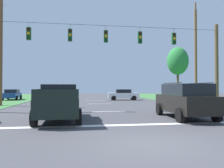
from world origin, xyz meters
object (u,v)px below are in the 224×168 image
pickup_truck (59,102)px  tree_roadside_right (178,61)px  distant_car_crossing_white (123,94)px  utility_pole_mid_right (196,55)px  overhead_signal_span (108,58)px  suv_black (185,100)px  distant_car_far_parked (12,94)px  utility_pole_near_left (1,50)px  distant_car_oncoming (194,97)px

pickup_truck → tree_roadside_right: bearing=51.3°
distant_car_crossing_white → utility_pole_mid_right: (6.25, -8.64, 4.54)m
overhead_signal_span → tree_roadside_right: 20.86m
pickup_truck → suv_black: (7.17, -0.38, 0.09)m
suv_black → distant_car_crossing_white: size_ratio=1.10×
distant_car_far_parked → pickup_truck: bearing=-68.3°
utility_pole_near_left → utility_pole_mid_right: bearing=-1.7°
distant_car_oncoming → distant_car_far_parked: (-21.81, 11.10, 0.00)m
pickup_truck → distant_car_far_parked: pickup_truck is taller
utility_pole_mid_right → tree_roadside_right: bearing=74.3°
pickup_truck → utility_pole_near_left: 13.03m
suv_black → distant_car_far_parked: size_ratio=1.11×
distant_car_crossing_white → distant_car_oncoming: same height
overhead_signal_span → tree_roadside_right: size_ratio=2.31×
distant_car_oncoming → overhead_signal_span: bearing=-153.6°
overhead_signal_span → suv_black: 7.20m
distant_car_oncoming → utility_pole_near_left: size_ratio=0.39×
overhead_signal_span → utility_pole_mid_right: size_ratio=1.72×
utility_pole_mid_right → utility_pole_near_left: utility_pole_near_left is taller
distant_car_far_parked → utility_pole_near_left: 11.76m
tree_roadside_right → overhead_signal_span: bearing=-130.0°
distant_car_oncoming → utility_pole_near_left: 20.45m
overhead_signal_span → tree_roadside_right: (13.35, 15.93, 1.85)m
distant_car_crossing_white → utility_pole_mid_right: size_ratio=0.40×
suv_black → distant_car_oncoming: size_ratio=1.13×
distant_car_far_parked → distant_car_oncoming: bearing=-27.0°
overhead_signal_span → suv_black: size_ratio=3.89×
distant_car_crossing_white → tree_roadside_right: (9.35, 2.39, 5.18)m
utility_pole_near_left → suv_black: bearing=-38.4°
pickup_truck → tree_roadside_right: size_ratio=0.66×
distant_car_oncoming → distant_car_crossing_white: bearing=125.6°
utility_pole_mid_right → tree_roadside_right: (3.11, 11.03, 0.64)m
suv_black → utility_pole_mid_right: utility_pole_mid_right is taller
utility_pole_mid_right → utility_pole_near_left: 20.04m
distant_car_oncoming → distant_car_far_parked: same height
distant_car_crossing_white → distant_car_oncoming: 10.49m
distant_car_oncoming → utility_pole_mid_right: (0.14, -0.11, 4.54)m
pickup_truck → distant_car_crossing_white: 19.85m
distant_car_far_parked → tree_roadside_right: size_ratio=0.53×
pickup_truck → distant_car_far_parked: (-8.35, 21.01, -0.18)m
distant_car_crossing_white → utility_pole_near_left: (-13.79, -8.05, 4.69)m
distant_car_far_parked → suv_black: bearing=-54.0°
pickup_truck → tree_roadside_right: tree_roadside_right is taller
pickup_truck → tree_roadside_right: 27.16m
distant_car_crossing_white → tree_roadside_right: size_ratio=0.54×
distant_car_crossing_white → distant_car_far_parked: bearing=170.7°
distant_car_oncoming → utility_pole_mid_right: 4.54m
suv_black → utility_pole_mid_right: bearing=57.8°
pickup_truck → distant_car_crossing_white: size_ratio=1.23×
suv_black → distant_car_oncoming: bearing=58.6°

